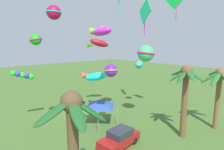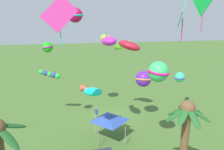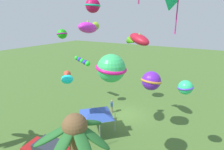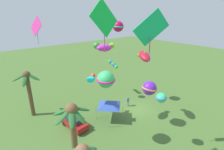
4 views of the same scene
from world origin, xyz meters
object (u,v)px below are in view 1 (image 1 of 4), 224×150
Objects in this scene: palm_tree_1 at (219,84)px; kite_ball_9 at (36,40)px; parked_car_0 at (120,138)px; spectator_0 at (72,109)px; palm_tree_0 at (186,87)px; kite_ball_0 at (54,12)px; kite_ball_1 at (146,53)px; kite_tube_4 at (23,75)px; kite_ball_7 at (139,65)px; kite_fish_6 at (95,76)px; kite_fish_10 at (101,31)px; kite_diamond_5 at (145,11)px; kite_fish_8 at (98,43)px; festival_tent at (100,103)px; kite_ball_3 at (111,71)px; palm_tree_2 at (73,131)px.

palm_tree_1 is 4.09× the size of kite_ball_9.
parked_car_0 is 8.99m from spectator_0.
kite_ball_0 is at bearing -57.66° from palm_tree_0.
parked_car_0 is 2.01× the size of kite_ball_1.
parked_car_0 is at bearing 122.49° from kite_ball_9.
kite_tube_4 is 14.05m from kite_ball_7.
kite_fish_6 reaches higher than parked_car_0.
kite_fish_10 is (-1.64, -1.09, 4.18)m from kite_fish_6.
kite_tube_4 is at bearing -44.85° from palm_tree_1.
kite_diamond_5 is at bearing -76.34° from palm_tree_1.
kite_fish_8 is 1.87× the size of kite_ball_9.
parked_car_0 is at bearing 72.47° from kite_fish_10.
festival_tent is at bearing 136.70° from kite_tube_4.
kite_ball_3 is at bearing 161.78° from kite_fish_8.
kite_ball_7 reaches higher than kite_fish_6.
kite_tube_4 is (10.16, -12.89, 0.59)m from palm_tree_0.
spectator_0 is 6.93m from kite_tube_4.
kite_ball_3 is 8.42m from kite_diamond_5.
palm_tree_1 is 14.18m from kite_fish_8.
palm_tree_0 is 11.94m from palm_tree_2.
parked_car_0 is 11.46m from kite_ball_7.
kite_ball_7 is 0.42× the size of kite_fish_8.
kite_ball_7 is 0.45× the size of kite_fish_10.
kite_ball_3 is 7.18m from kite_fish_10.
kite_ball_9 is at bearing -12.31° from kite_diamond_5.
festival_tent is at bearing 101.81° from spectator_0.
palm_tree_2 is at bearing 61.06° from spectator_0.
kite_ball_7 is (-8.71, -5.33, 5.21)m from parked_car_0.
kite_fish_8 is (-3.90, -7.99, 8.10)m from parked_car_0.
kite_fish_6 is 6.21m from kite_ball_9.
palm_tree_1 is at bearing 97.03° from kite_ball_7.
spectator_0 is at bearing -16.84° from kite_ball_3.
kite_diamond_5 is 6.80m from kite_ball_7.
kite_ball_1 is 6.83m from kite_fish_8.
palm_tree_2 is 2.97× the size of kite_fish_6.
kite_tube_4 is 0.86× the size of kite_fish_10.
parked_car_0 is 1.49× the size of kite_fish_10.
kite_tube_4 is (-1.77, -13.39, 0.75)m from palm_tree_2.
kite_diamond_5 is at bearing 59.87° from kite_ball_7.
kite_ball_3 is 0.55× the size of kite_diamond_5.
kite_ball_3 is at bearing -174.91° from kite_ball_9.
kite_fish_10 is at bearing 99.05° from spectator_0.
kite_ball_7 is (-9.06, -2.33, 0.16)m from kite_fish_6.
kite_fish_8 is at bearing -130.46° from kite_fish_6.
kite_fish_6 is (6.02, -5.78, 0.93)m from palm_tree_0.
palm_tree_2 is at bearing 47.95° from kite_fish_8.
kite_ball_7 is 6.21m from kite_fish_8.
kite_fish_8 reaches higher than palm_tree_0.
palm_tree_2 is 11.80m from kite_fish_10.
kite_ball_7 is at bearing -82.97° from palm_tree_1.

